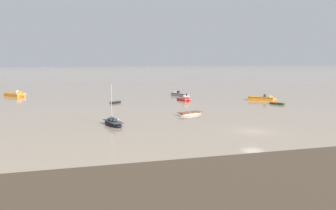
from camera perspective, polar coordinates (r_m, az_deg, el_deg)
The scene contains 10 objects.
ground_plane at distance 47.95m, azimuth 12.73°, elevation -3.87°, with size 800.00×800.00×0.00m, color tan.
mudflat_shore at distance 28.75m, azimuth 19.73°, elevation -11.21°, with size 282.90×17.26×0.20m, color #4C3D2D.
rowboat_moored_0 at distance 77.02m, azimuth -7.90°, elevation 0.38°, with size 3.06×2.83×0.49m.
motorboat_moored_0 at distance 96.70m, azimuth -21.79°, elevation 1.38°, with size 5.79×6.65×2.26m.
motorboat_moored_1 at distance 80.63m, azimuth 2.62°, elevation 0.80°, with size 2.18×4.33×1.57m.
motorboat_moored_2 at distance 92.10m, azimuth 1.52°, elevation 1.58°, with size 3.77×5.75×1.87m.
rowboat_moored_2 at distance 77.21m, azimuth 16.16°, elevation 0.19°, with size 2.56×3.51×0.53m.
sailboat_moored_0 at distance 51.44m, azimuth -8.29°, elevation -2.76°, with size 2.56×5.33×5.74m.
motorboat_moored_3 at distance 83.86m, azimuth 14.47°, elevation 0.86°, with size 6.02×5.50×2.09m.
rowboat_moored_3 at distance 60.20m, azimuth 3.34°, elevation -1.34°, with size 4.70×2.87×0.70m.
Camera 1 is at (-23.62, -40.78, 8.86)m, focal length 40.40 mm.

